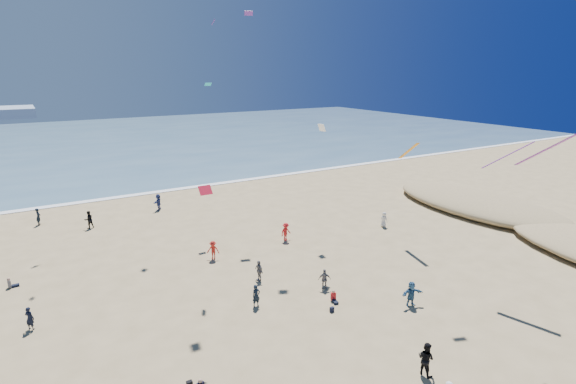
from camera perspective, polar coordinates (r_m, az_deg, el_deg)
ocean at (r=110.28m, az=-25.13°, el=5.62°), size 220.00×100.00×0.06m
surf_line at (r=61.68m, az=-19.72°, el=-0.49°), size 220.00×1.20×0.08m
standing_flyers at (r=35.75m, az=-6.86°, el=-9.62°), size 36.82×44.17×1.93m
seated_group at (r=26.89m, az=-3.56°, el=-19.84°), size 20.52×30.57×0.84m
black_backpack at (r=25.70m, az=-12.40°, el=-22.76°), size 0.30×0.22×0.38m
navy_bag at (r=31.58m, az=5.60°, el=-14.62°), size 0.28×0.18×0.34m
kites_aloft at (r=34.45m, az=7.51°, el=15.46°), size 39.24×40.90×27.50m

